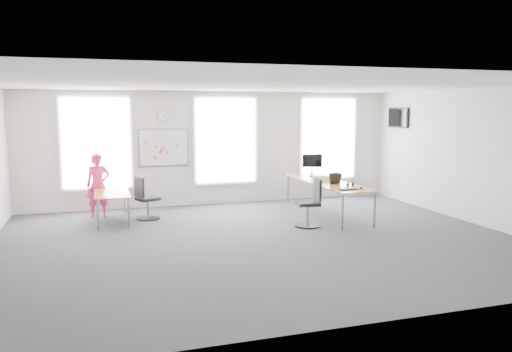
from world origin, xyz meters
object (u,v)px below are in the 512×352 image
object	(u,v)px
person	(98,185)
headphones	(350,184)
desk_left	(112,194)
monitor	(312,163)
chair_left	(145,201)
keyboard	(348,189)
desk_right	(327,184)
chair_right	(311,205)

from	to	relation	value
person	headphones	xyz separation A→B (m)	(5.44, -2.24, 0.09)
headphones	desk_left	bearing A→B (deg)	149.37
person	headphones	bearing A→B (deg)	-27.02
headphones	monitor	size ratio (longest dim) A/B	0.28
desk_left	chair_left	xyz separation A→B (m)	(0.74, -0.09, -0.19)
person	desk_left	bearing A→B (deg)	-68.01
person	keyboard	xyz separation A→B (m)	(5.16, -2.68, 0.06)
keyboard	monitor	world-z (taller)	monitor
desk_right	monitor	world-z (taller)	monitor
desk_left	monitor	distance (m)	5.06
keyboard	desk_right	bearing A→B (deg)	68.97
desk_right	headphones	bearing A→B (deg)	-78.23
desk_right	chair_left	distance (m)	4.31
chair_right	monitor	size ratio (longest dim) A/B	1.82
desk_left	person	distance (m)	0.65
chair_right	chair_left	size ratio (longest dim) A/B	1.05
keyboard	desk_left	bearing A→B (deg)	140.01
monitor	chair_left	bearing A→B (deg)	-158.25
desk_left	monitor	bearing A→B (deg)	2.12
chair_right	monitor	xyz separation A→B (m)	(0.93, 2.04, 0.69)
chair_right	headphones	size ratio (longest dim) A/B	6.62
chair_left	headphones	distance (m)	4.70
chair_left	headphones	size ratio (longest dim) A/B	6.29
person	headphones	size ratio (longest dim) A/B	9.52
desk_right	monitor	xyz separation A→B (m)	(0.06, 1.00, 0.40)
headphones	chair_right	bearing A→B (deg)	177.40
desk_left	headphones	distance (m)	5.42
person	keyboard	size ratio (longest dim) A/B	3.61
chair_right	keyboard	distance (m)	0.88
chair_left	person	size ratio (longest dim) A/B	0.66
desk_right	person	xyz separation A→B (m)	(-5.26, 1.39, 0.00)
keyboard	monitor	bearing A→B (deg)	69.42
desk_right	desk_left	world-z (taller)	desk_right
desk_left	chair_right	xyz separation A→B (m)	(4.11, -1.85, -0.17)
desk_left	keyboard	bearing A→B (deg)	-23.36
desk_right	keyboard	xyz separation A→B (m)	(-0.10, -1.29, 0.06)
desk_right	headphones	distance (m)	0.88
desk_left	chair_right	bearing A→B (deg)	-24.29
desk_right	chair_left	xyz separation A→B (m)	(-4.23, 0.72, -0.32)
chair_right	keyboard	size ratio (longest dim) A/B	2.51
desk_right	monitor	distance (m)	1.08
desk_left	monitor	xyz separation A→B (m)	(5.03, 0.19, 0.52)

